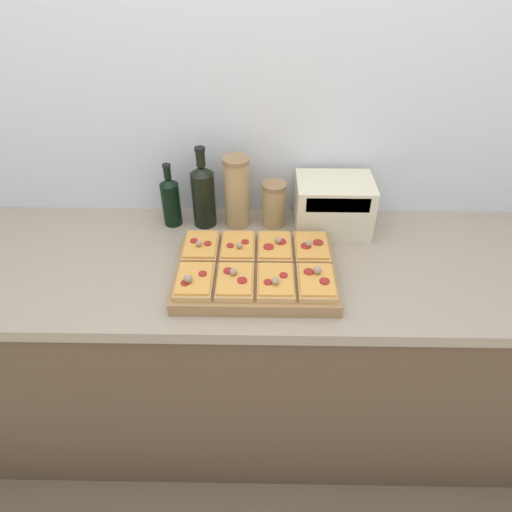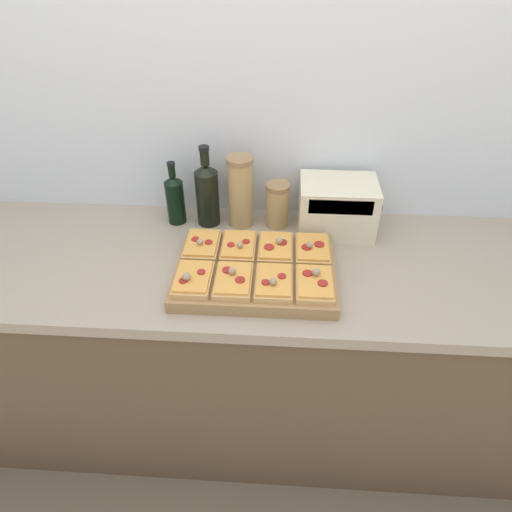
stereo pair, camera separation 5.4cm
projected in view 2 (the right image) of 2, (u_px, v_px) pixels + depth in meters
The scene contains 17 objects.
ground_plane at pixel (238, 483), 1.82m from camera, with size 12.00×12.00×0.00m, color brown.
wall_back at pixel (248, 114), 1.59m from camera, with size 6.00×0.06×2.50m.
kitchen_counter at pixel (243, 347), 1.80m from camera, with size 2.63×0.67×0.88m.
cutting_board at pixel (255, 272), 1.45m from camera, with size 0.50×0.36×0.04m, color #A37A4C.
pizza_slice_back_left at pixel (202, 245), 1.51m from camera, with size 0.11×0.16×0.05m.
pizza_slice_back_midleft at pixel (239, 246), 1.50m from camera, with size 0.11×0.16×0.05m.
pizza_slice_back_midright at pixel (276, 248), 1.50m from camera, with size 0.11×0.16×0.05m.
pizza_slice_back_right at pixel (313, 249), 1.49m from camera, with size 0.11×0.16×0.05m.
pizza_slice_front_left at pixel (193, 279), 1.37m from camera, with size 0.11×0.16×0.05m.
pizza_slice_front_midleft at pixel (233, 280), 1.37m from camera, with size 0.11×0.16×0.05m.
pizza_slice_front_midright at pixel (274, 282), 1.36m from camera, with size 0.11×0.16×0.05m.
pizza_slice_front_right at pixel (315, 283), 1.35m from camera, with size 0.11×0.16×0.05m.
olive_oil_bottle at pixel (175, 198), 1.66m from camera, with size 0.07×0.07×0.24m.
wine_bottle at pixel (207, 193), 1.64m from camera, with size 0.08×0.08×0.30m.
grain_jar_tall at pixel (240, 192), 1.63m from camera, with size 0.09×0.09×0.27m.
grain_jar_short at pixel (277, 205), 1.65m from camera, with size 0.09×0.09×0.17m.
toaster_oven at pixel (337, 207), 1.62m from camera, with size 0.29×0.19×0.19m.
Camera 2 is at (0.13, -0.88, 1.83)m, focal length 32.00 mm.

